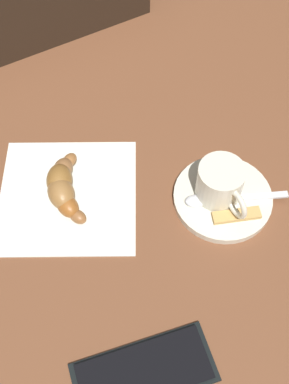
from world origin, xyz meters
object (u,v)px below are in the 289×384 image
sugar_packet (236,215)px  croissant (63,187)px  cell_phone (144,372)px  napkin (67,197)px  teaspoon (220,199)px  saucer (222,198)px  espresso_cup (221,183)px

sugar_packet → croissant: size_ratio=0.57×
sugar_packet → cell_phone: size_ratio=0.37×
croissant → sugar_packet: bearing=-177.1°
napkin → croissant: (0.01, -0.00, 0.02)m
sugar_packet → teaspoon: bearing=120.3°
saucer → croissant: 0.21m
cell_phone → napkin: bearing=-52.3°
croissant → cell_phone: size_ratio=0.65×
napkin → croissant: size_ratio=1.67×
teaspoon → croissant: (0.20, 0.03, 0.00)m
teaspoon → sugar_packet: size_ratio=2.15×
espresso_cup → sugar_packet: espresso_cup is taller
napkin → cell_phone: bearing=127.7°
saucer → espresso_cup: bearing=-11.1°
saucer → teaspoon: (0.00, 0.01, 0.01)m
teaspoon → saucer: bearing=-113.8°
cell_phone → saucer: bearing=-102.3°
saucer → espresso_cup: (0.01, -0.00, 0.03)m
teaspoon → sugar_packet: teaspoon is taller
teaspoon → sugar_packet: (-0.02, 0.02, 0.00)m
saucer → teaspoon: size_ratio=0.98×
sugar_packet → napkin: bearing=162.6°
napkin → cell_phone: (-0.15, 0.20, 0.00)m
espresso_cup → croissant: (0.20, 0.04, -0.02)m
saucer → teaspoon: 0.01m
espresso_cup → napkin: 0.20m
espresso_cup → saucer: bearing=168.9°
saucer → napkin: size_ratio=0.72×
espresso_cup → teaspoon: espresso_cup is taller
teaspoon → croissant: size_ratio=1.23×
napkin → cell_phone: cell_phone is taller
saucer → cell_phone: 0.24m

